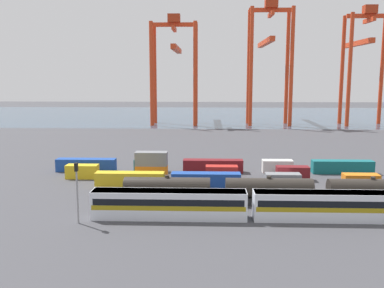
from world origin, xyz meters
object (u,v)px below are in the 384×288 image
(shipping_container_2, at_px, (283,181))
(passenger_train, at_px, (250,204))
(gantry_crane_west, at_px, (175,58))
(freight_tank_row, at_px, (372,192))
(gantry_crane_central, at_px, (269,51))
(shipping_container_6, at_px, (152,172))
(shipping_container_0, at_px, (130,179))
(shipping_container_10, at_px, (86,165))
(signal_mast, at_px, (77,185))
(gantry_crane_east, at_px, (365,54))

(shipping_container_2, bearing_deg, passenger_train, -113.59)
(passenger_train, bearing_deg, shipping_container_2, 66.41)
(shipping_container_2, height_order, gantry_crane_west, gantry_crane_west)
(freight_tank_row, distance_m, gantry_crane_central, 116.58)
(shipping_container_6, height_order, gantry_crane_central, gantry_crane_central)
(passenger_train, xyz_separation_m, shipping_container_0, (-19.48, 16.82, -0.84))
(shipping_container_10, bearing_deg, signal_mast, -76.13)
(signal_mast, height_order, shipping_container_10, signal_mast)
(gantry_crane_central, xyz_separation_m, gantry_crane_east, (37.78, -1.03, -1.29))
(shipping_container_6, relative_size, gantry_crane_east, 0.13)
(freight_tank_row, xyz_separation_m, shipping_container_2, (-11.70, 9.72, -0.79))
(shipping_container_0, height_order, shipping_container_6, same)
(shipping_container_6, height_order, gantry_crane_east, gantry_crane_east)
(shipping_container_2, distance_m, gantry_crane_central, 107.93)
(shipping_container_10, height_order, gantry_crane_central, gantry_crane_central)
(shipping_container_0, bearing_deg, shipping_container_2, 0.00)
(shipping_container_10, height_order, gantry_crane_west, gantry_crane_west)
(shipping_container_10, relative_size, gantry_crane_central, 0.25)
(gantry_crane_west, distance_m, gantry_crane_central, 37.88)
(signal_mast, distance_m, shipping_container_10, 32.70)
(gantry_crane_central, bearing_deg, passenger_train, -98.75)
(gantry_crane_west, bearing_deg, shipping_container_0, -90.14)
(passenger_train, distance_m, shipping_container_2, 18.37)
(shipping_container_10, relative_size, gantry_crane_west, 0.28)
(passenger_train, distance_m, shipping_container_10, 42.20)
(freight_tank_row, height_order, shipping_container_10, freight_tank_row)
(signal_mast, xyz_separation_m, gantry_crane_west, (3.67, 122.74, 21.14))
(passenger_train, relative_size, shipping_container_2, 7.16)
(gantry_crane_west, bearing_deg, signal_mast, -91.71)
(passenger_train, distance_m, shipping_container_6, 28.19)
(signal_mast, bearing_deg, gantry_crane_west, 88.29)
(signal_mast, relative_size, shipping_container_0, 0.68)
(freight_tank_row, relative_size, shipping_container_0, 6.21)
(shipping_container_2, height_order, shipping_container_6, same)
(shipping_container_0, relative_size, shipping_container_10, 1.00)
(freight_tank_row, xyz_separation_m, shipping_container_6, (-35.48, 15.79, -0.79))
(shipping_container_2, distance_m, gantry_crane_west, 109.63)
(signal_mast, distance_m, gantry_crane_east, 147.23)
(gantry_crane_east, bearing_deg, shipping_container_10, -133.87)
(passenger_train, distance_m, freight_tank_row, 20.33)
(gantry_crane_east, bearing_deg, shipping_container_6, -126.99)
(freight_tank_row, xyz_separation_m, shipping_container_10, (-49.73, 21.86, -0.79))
(signal_mast, distance_m, shipping_container_2, 36.14)
(signal_mast, relative_size, gantry_crane_central, 0.17)
(signal_mast, bearing_deg, passenger_train, 6.37)
(shipping_container_0, xyz_separation_m, gantry_crane_east, (75.81, 102.65, 26.52))
(gantry_crane_central, bearing_deg, shipping_container_2, -96.17)
(passenger_train, relative_size, shipping_container_6, 7.16)
(shipping_container_10, xyz_separation_m, gantry_crane_central, (49.23, 91.55, 27.82))
(gantry_crane_west, bearing_deg, shipping_container_10, -97.15)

